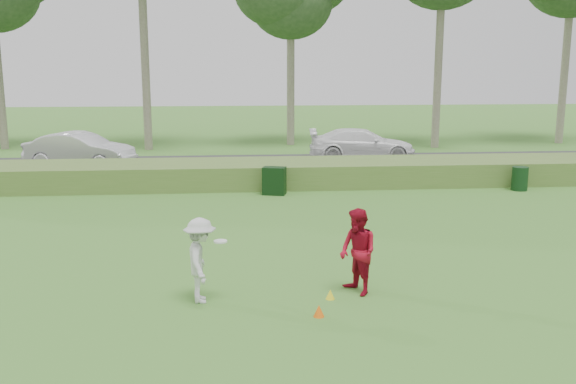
{
  "coord_description": "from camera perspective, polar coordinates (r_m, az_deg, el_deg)",
  "views": [
    {
      "loc": [
        -1.5,
        -12.64,
        4.66
      ],
      "look_at": [
        0.0,
        4.0,
        1.3
      ],
      "focal_mm": 40.0,
      "sensor_mm": 36.0,
      "label": 1
    }
  ],
  "objects": [
    {
      "name": "trash_bin",
      "position": [
        25.42,
        19.91,
        1.13
      ],
      "size": [
        0.76,
        0.76,
        0.88
      ],
      "primitive_type": "cylinder",
      "rotation": [
        0.0,
        0.0,
        0.37
      ],
      "color": "black",
      "rests_on": "ground"
    },
    {
      "name": "player_red",
      "position": [
        13.19,
        6.23,
        -5.31
      ],
      "size": [
        0.96,
        1.06,
        1.78
      ],
      "primitive_type": "imported",
      "rotation": [
        0.0,
        0.0,
        -1.15
      ],
      "color": "maroon",
      "rests_on": "ground"
    },
    {
      "name": "cone_orange",
      "position": [
        12.21,
        2.76,
        -10.51
      ],
      "size": [
        0.21,
        0.21,
        0.23
      ],
      "primitive_type": "cone",
      "color": "#FF630D",
      "rests_on": "ground"
    },
    {
      "name": "car_right",
      "position": [
        31.48,
        6.59,
        4.25
      ],
      "size": [
        5.31,
        2.61,
        1.49
      ],
      "primitive_type": "imported",
      "rotation": [
        0.0,
        0.0,
        1.47
      ],
      "color": "white",
      "rests_on": "park_road"
    },
    {
      "name": "utility_cabinet",
      "position": [
        23.11,
        -1.23,
        1.0
      ],
      "size": [
        0.91,
        0.71,
        1.0
      ],
      "primitive_type": "cube",
      "rotation": [
        0.0,
        0.0,
        -0.29
      ],
      "color": "black",
      "rests_on": "ground"
    },
    {
      "name": "park_road",
      "position": [
        30.04,
        -2.23,
        2.49
      ],
      "size": [
        80.0,
        6.0,
        0.06
      ],
      "primitive_type": "cube",
      "color": "#2D2D2D",
      "rests_on": "ground"
    },
    {
      "name": "cone_yellow",
      "position": [
        13.07,
        3.77,
        -9.06
      ],
      "size": [
        0.18,
        0.18,
        0.2
      ],
      "primitive_type": "cone",
      "color": "yellow",
      "rests_on": "ground"
    },
    {
      "name": "reed_strip",
      "position": [
        25.04,
        -1.64,
        1.68
      ],
      "size": [
        80.0,
        3.0,
        0.9
      ],
      "primitive_type": "cube",
      "color": "#4C712D",
      "rests_on": "ground"
    },
    {
      "name": "car_mid",
      "position": [
        30.12,
        -18.01,
        3.55
      ],
      "size": [
        5.11,
        3.06,
        1.59
      ],
      "primitive_type": "imported",
      "rotation": [
        0.0,
        0.0,
        1.26
      ],
      "color": "white",
      "rests_on": "park_road"
    },
    {
      "name": "ground",
      "position": [
        13.56,
        1.53,
        -8.73
      ],
      "size": [
        120.0,
        120.0,
        0.0
      ],
      "primitive_type": "plane",
      "color": "#377426",
      "rests_on": "ground"
    },
    {
      "name": "player_white",
      "position": [
        12.81,
        -7.79,
        -6.04
      ],
      "size": [
        0.89,
        1.14,
        1.7
      ],
      "rotation": [
        0.0,
        0.0,
        1.64
      ],
      "color": "silver",
      "rests_on": "ground"
    }
  ]
}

